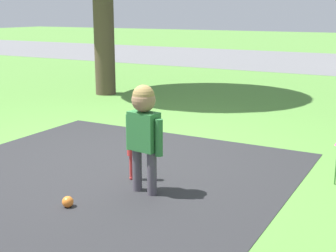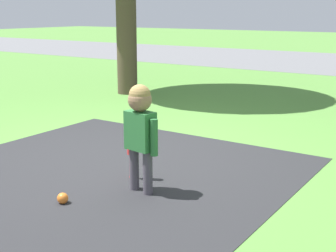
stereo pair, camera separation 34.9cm
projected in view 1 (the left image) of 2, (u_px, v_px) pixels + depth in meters
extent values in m
plane|color=#518438|center=(123.00, 155.00, 4.88)|extent=(60.00, 60.00, 0.00)
cube|color=slate|center=(322.00, 62.00, 13.66)|extent=(40.00, 6.00, 0.01)
cylinder|color=#4C4751|center=(137.00, 170.00, 3.87)|extent=(0.08, 0.08, 0.37)
cylinder|color=#4C4751|center=(152.00, 173.00, 3.77)|extent=(0.08, 0.08, 0.37)
cube|color=#2D7238|center=(144.00, 131.00, 3.74)|extent=(0.26, 0.17, 0.31)
cylinder|color=#2D7238|center=(130.00, 132.00, 3.83)|extent=(0.06, 0.06, 0.30)
cylinder|color=#2D7238|center=(159.00, 138.00, 3.66)|extent=(0.06, 0.06, 0.30)
sphere|color=#997051|center=(144.00, 100.00, 3.68)|extent=(0.19, 0.19, 0.19)
sphere|color=#997A47|center=(143.00, 96.00, 3.67)|extent=(0.18, 0.18, 0.18)
sphere|color=red|center=(131.00, 178.00, 4.15)|extent=(0.04, 0.04, 0.04)
cylinder|color=red|center=(131.00, 168.00, 4.13)|extent=(0.03, 0.03, 0.23)
cylinder|color=red|center=(131.00, 140.00, 4.07)|extent=(0.07, 0.07, 0.28)
sphere|color=red|center=(130.00, 124.00, 4.03)|extent=(0.06, 0.06, 0.06)
sphere|color=orange|center=(68.00, 202.00, 3.57)|extent=(0.09, 0.09, 0.09)
cylinder|color=#4C3D2D|center=(103.00, 9.00, 8.08)|extent=(0.36, 0.36, 2.98)
cylinder|color=#38702D|center=(336.00, 165.00, 4.00)|extent=(0.01, 0.01, 0.35)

